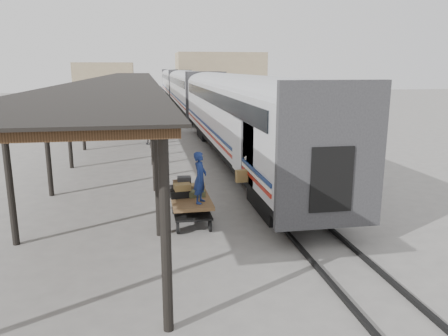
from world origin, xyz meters
TOP-DOWN VIEW (x-y plane):
  - ground at (0.00, 0.00)m, footprint 160.00×160.00m
  - train at (3.19, 33.79)m, footprint 3.45×76.01m
  - canopy at (-3.40, 24.00)m, footprint 4.90×64.30m
  - rails at (3.20, 34.00)m, footprint 1.54×150.00m
  - building_far at (14.00, 78.00)m, footprint 18.00×10.00m
  - building_left at (-10.00, 82.00)m, footprint 12.00×8.00m
  - baggage_cart at (-0.31, -1.02)m, footprint 1.26×2.41m
  - suitcase_stack at (-0.44, -0.66)m, footprint 1.28×1.13m
  - luggage_tug at (-1.01, 19.80)m, footprint 1.13×1.65m
  - porter at (-0.06, -1.67)m, footprint 0.59×0.70m
  - pedestrian at (-1.47, 14.32)m, footprint 1.06×0.77m

SIDE VIEW (x-z plane):
  - ground at x=0.00m, z-range 0.00..0.00m
  - rails at x=3.20m, z-range 0.00..0.12m
  - luggage_tug at x=-1.01m, z-range -0.06..1.31m
  - baggage_cart at x=-0.31m, z-range 0.22..1.08m
  - pedestrian at x=-1.47m, z-range 0.00..1.67m
  - suitcase_stack at x=-0.44m, z-range 0.77..1.34m
  - porter at x=-0.06m, z-range 0.86..2.47m
  - train at x=3.19m, z-range 0.69..4.70m
  - building_left at x=-10.00m, z-range 0.00..6.00m
  - building_far at x=14.00m, z-range 0.00..8.00m
  - canopy at x=-3.40m, z-range 1.93..6.08m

